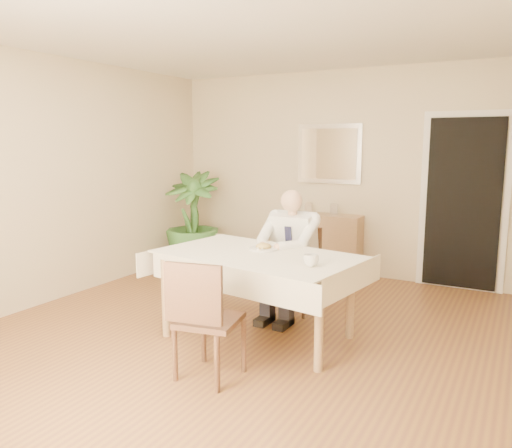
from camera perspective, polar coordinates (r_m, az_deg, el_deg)
The scene contains 17 objects.
room at distance 4.28m, azimuth -2.26°, elevation 3.96°, with size 5.00×5.02×2.60m.
doorway at distance 6.19m, azimuth 22.59°, elevation 2.13°, with size 0.96×0.07×2.10m.
mirror at distance 6.53m, azimuth 8.35°, elevation 7.93°, with size 0.86×0.04×0.76m.
dining_table at distance 4.32m, azimuth 0.19°, elevation -4.51°, with size 1.87×1.28×0.75m.
chair_far at distance 5.13m, azimuth 4.88°, elevation -4.56°, with size 0.41×0.41×0.85m.
chair_near at distance 3.60m, azimuth -6.09°, elevation -10.21°, with size 0.49×0.50×0.89m.
seated_man at distance 4.83m, azimuth 3.56°, elevation -2.75°, with size 0.48×0.72×1.24m.
plate at distance 4.46m, azimuth 0.87°, elevation -2.83°, with size 0.26×0.26×0.02m, color white.
food at distance 4.45m, azimuth 0.87°, elevation -2.55°, with size 0.14×0.14×0.06m, color olive.
knife at distance 4.38m, azimuth 0.97°, elevation -2.81°, with size 0.01×0.01×0.13m, color silver.
fork at distance 4.42m, azimuth 0.05°, elevation -2.71°, with size 0.01×0.01×0.13m, color silver.
coffee_mug at distance 3.88m, azimuth 6.30°, elevation -4.14°, with size 0.12×0.12×0.09m, color white.
sideboard at distance 6.53m, azimuth 7.65°, elevation -2.30°, with size 0.98×0.33×0.78m, color #A47C4D.
photo_frame_left at distance 6.69m, azimuth 4.26°, elevation 2.05°, with size 0.10×0.02×0.14m, color silver.
photo_frame_center at distance 6.54m, azimuth 6.01°, elevation 1.86°, with size 0.10×0.02×0.14m, color silver.
photo_frame_right at distance 6.44m, azimuth 8.90°, elevation 1.68°, with size 0.10×0.02×0.14m, color silver.
potted_palm at distance 6.81m, azimuth -7.27°, elevation 0.44°, with size 0.73×0.73×1.31m, color #2C5821.
Camera 1 is at (2.19, -3.65, 1.70)m, focal length 35.00 mm.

